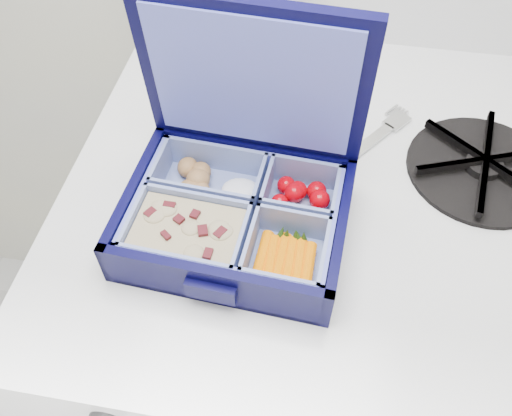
% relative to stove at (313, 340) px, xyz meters
% --- Properties ---
extents(stove, '(0.64, 0.64, 0.96)m').
position_rel_stove_xyz_m(stove, '(0.00, 0.00, 0.00)').
color(stove, white).
rests_on(stove, floor).
extents(bento_box, '(0.24, 0.19, 0.05)m').
position_rel_stove_xyz_m(bento_box, '(-0.11, -0.12, 0.51)').
color(bento_box, black).
rests_on(bento_box, stove).
extents(burner_grate, '(0.22, 0.22, 0.03)m').
position_rel_stove_xyz_m(burner_grate, '(0.16, 0.02, 0.49)').
color(burner_grate, black).
rests_on(burner_grate, stove).
extents(burner_grate_rear, '(0.19, 0.19, 0.02)m').
position_rel_stove_xyz_m(burner_grate_rear, '(-0.14, 0.21, 0.49)').
color(burner_grate_rear, black).
rests_on(burner_grate_rear, stove).
extents(fork, '(0.14, 0.18, 0.01)m').
position_rel_stove_xyz_m(fork, '(0.00, 0.01, 0.48)').
color(fork, '#B2B2B2').
rests_on(fork, stove).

